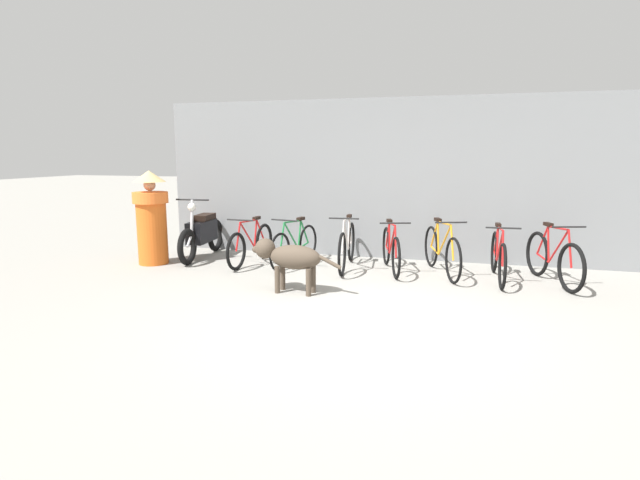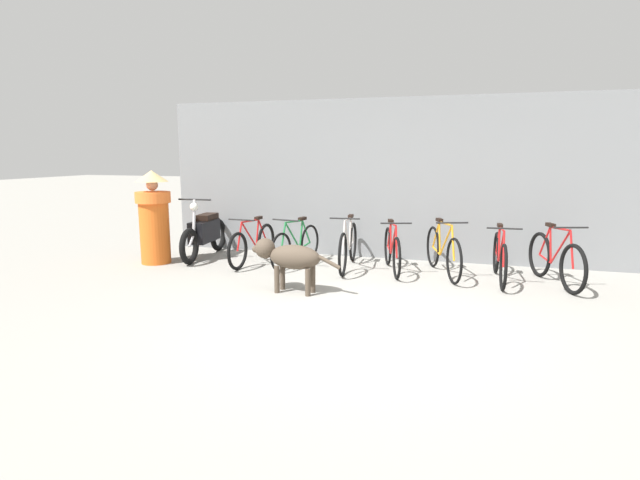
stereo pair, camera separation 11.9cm
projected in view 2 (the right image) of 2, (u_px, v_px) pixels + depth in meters
name	position (u px, v px, depth m)	size (l,w,h in m)	color
ground_plane	(356.00, 323.00, 5.41)	(60.00, 60.00, 0.00)	gray
shop_wall_back	(403.00, 180.00, 8.56)	(8.59, 0.20, 2.75)	slate
bicycle_0	(253.00, 244.00, 8.32)	(0.46, 1.62, 0.79)	black
bicycle_1	(296.00, 245.00, 8.15)	(0.46, 1.55, 0.81)	black
bicycle_2	(348.00, 246.00, 7.97)	(0.46, 1.76, 0.86)	black
bicycle_3	(392.00, 250.00, 7.73)	(0.57, 1.53, 0.82)	black
bicycle_4	(443.00, 251.00, 7.53)	(0.66, 1.66, 0.86)	black
bicycle_5	(500.00, 258.00, 7.16)	(0.46, 1.68, 0.83)	black
bicycle_6	(555.00, 260.00, 6.95)	(0.60, 1.57, 0.87)	black
motorcycle	(204.00, 233.00, 8.79)	(0.58, 1.81, 1.07)	black
stray_dog	(288.00, 257.00, 6.56)	(1.26, 0.37, 0.71)	#4C3F33
person_in_robes	(154.00, 216.00, 8.27)	(0.59, 0.59, 1.55)	orange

